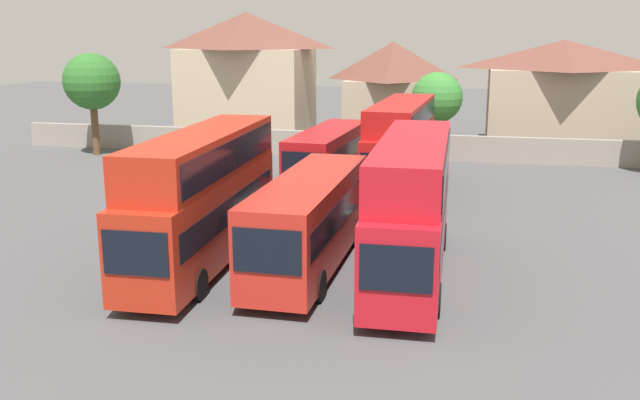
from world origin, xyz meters
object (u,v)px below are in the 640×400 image
(house_terrace_left, at_px, (247,74))
(house_terrace_right, at_px, (561,94))
(tree_behind_wall, at_px, (437,98))
(bus_3, at_px, (411,201))
(bus_5, at_px, (400,140))
(house_terrace_centre, at_px, (392,92))
(tree_left_of_lot, at_px, (92,82))
(bus_2, at_px, (310,217))
(bus_4, at_px, (328,154))
(bus_1, at_px, (204,191))

(house_terrace_left, bearing_deg, house_terrace_right, -2.04)
(tree_behind_wall, bearing_deg, bus_3, -88.93)
(bus_5, bearing_deg, tree_behind_wall, 176.35)
(house_terrace_centre, relative_size, tree_left_of_lot, 1.09)
(house_terrace_centre, bearing_deg, bus_5, -81.91)
(bus_3, height_order, tree_behind_wall, tree_behind_wall)
(bus_2, distance_m, bus_4, 14.93)
(house_terrace_left, xyz_separation_m, tree_behind_wall, (16.21, -5.48, -1.18))
(house_terrace_centre, bearing_deg, bus_2, -89.23)
(bus_4, bearing_deg, tree_left_of_lot, -105.79)
(bus_2, bearing_deg, bus_4, -170.12)
(bus_1, bearing_deg, house_terrace_right, 151.20)
(tree_behind_wall, bearing_deg, bus_1, -105.40)
(bus_1, distance_m, tree_behind_wall, 28.29)
(bus_5, bearing_deg, bus_3, 10.22)
(bus_2, height_order, tree_left_of_lot, tree_left_of_lot)
(bus_5, relative_size, tree_left_of_lot, 1.57)
(tree_left_of_lot, bearing_deg, house_terrace_left, 53.27)
(bus_3, xyz_separation_m, bus_5, (-1.90, 14.79, -0.07))
(bus_1, distance_m, bus_2, 4.25)
(bus_4, height_order, tree_left_of_lot, tree_left_of_lot)
(bus_5, distance_m, tree_left_of_lot, 24.09)
(bus_1, relative_size, house_terrace_centre, 1.49)
(house_terrace_right, relative_size, tree_left_of_lot, 1.54)
(tree_left_of_lot, bearing_deg, bus_1, -52.15)
(house_terrace_left, bearing_deg, bus_4, -59.03)
(bus_1, relative_size, bus_3, 1.02)
(house_terrace_left, relative_size, house_terrace_centre, 1.33)
(tree_behind_wall, bearing_deg, tree_left_of_lot, -167.30)
(bus_1, relative_size, bus_4, 1.14)
(bus_4, height_order, bus_5, bus_5)
(bus_1, distance_m, house_terrace_centre, 32.06)
(bus_1, bearing_deg, bus_4, 171.67)
(bus_5, bearing_deg, bus_2, -4.68)
(bus_2, relative_size, bus_5, 0.94)
(bus_5, height_order, house_terrace_right, house_terrace_right)
(bus_4, distance_m, house_terrace_right, 22.44)
(bus_5, distance_m, house_terrace_left, 23.20)
(bus_2, bearing_deg, tree_behind_wall, 174.08)
(bus_4, relative_size, house_terrace_centre, 1.30)
(bus_2, xyz_separation_m, tree_left_of_lot, (-21.04, 21.44, 3.28))
(house_terrace_left, bearing_deg, bus_3, -62.76)
(house_terrace_left, relative_size, tree_left_of_lot, 1.45)
(bus_5, bearing_deg, house_terrace_right, 150.76)
(bus_3, bearing_deg, bus_5, -173.55)
(bus_1, height_order, house_terrace_left, house_terrace_left)
(bus_3, relative_size, tree_left_of_lot, 1.60)
(bus_4, xyz_separation_m, bus_5, (4.22, -0.02, 0.93))
(bus_2, xyz_separation_m, tree_behind_wall, (3.36, 26.94, 2.10))
(bus_2, bearing_deg, bus_5, 173.61)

